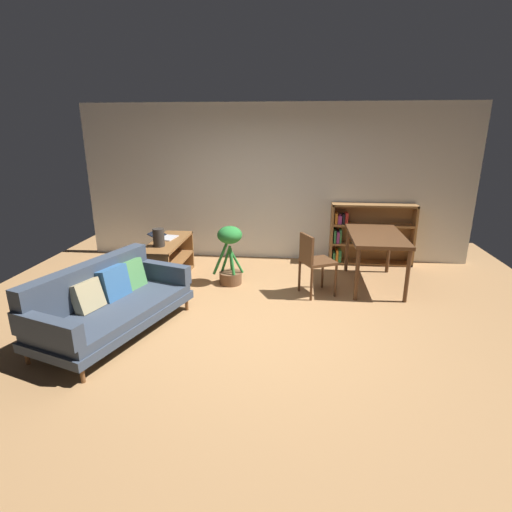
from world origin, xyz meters
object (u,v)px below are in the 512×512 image
Objects in this scene: dining_table at (376,240)px; potted_floor_plant at (230,252)px; fabric_couch at (108,301)px; desk_speaker at (159,238)px; open_laptop at (164,237)px; bookshelf at (368,234)px; media_console at (168,261)px; dining_chair_near at (314,260)px.

potted_floor_plant is at bearing -175.28° from dining_table.
fabric_couch is at bearing -150.94° from dining_table.
potted_floor_plant reaches higher than desk_speaker.
open_laptop is 3.45m from bookshelf.
open_laptop is (-0.10, 0.17, 0.34)m from media_console.
fabric_couch is 2.74m from dining_chair_near.
desk_speaker is 0.20× the size of dining_table.
open_laptop is (0.06, 1.86, 0.27)m from fabric_couch.
dining_chair_near is at bearing -1.25° from desk_speaker.
potted_floor_plant is at bearing 55.54° from fabric_couch.
desk_speaker is 1.06m from potted_floor_plant.
dining_chair_near is 1.83m from bookshelf.
potted_floor_plant is 1.27m from dining_chair_near.
dining_chair_near is (2.37, 1.36, 0.13)m from fabric_couch.
media_console is 1.48× the size of dining_chair_near.
fabric_couch is at bearing -91.70° from open_laptop.
fabric_couch is 7.89× the size of desk_speaker.
open_laptop is at bearing 99.72° from desk_speaker.
bookshelf is (3.19, 1.21, 0.21)m from media_console.
potted_floor_plant reaches higher than fabric_couch.
fabric_couch is 2.00m from potted_floor_plant.
desk_speaker is (0.13, 1.41, 0.38)m from fabric_couch.
desk_speaker is 3.18m from dining_table.
desk_speaker reaches higher than media_console.
desk_speaker is 3.55m from bookshelf.
media_console is (0.15, 1.69, -0.07)m from fabric_couch.
desk_speaker is at bearing 178.75° from dining_chair_near.
bookshelf reaches higher than media_console.
desk_speaker is at bearing -80.28° from open_laptop.
media_console is 5.03× the size of desk_speaker.
fabric_couch is at bearing -95.41° from desk_speaker.
bookshelf is at bearing 17.59° from open_laptop.
potted_floor_plant is 1.01× the size of dining_chair_near.
media_console is at bearing 84.77° from fabric_couch.
potted_floor_plant reaches higher than dining_chair_near.
bookshelf is at bearing 29.60° from potted_floor_plant.
dining_chair_near is at bearing -12.30° from open_laptop.
dining_table is at bearing 29.06° from fabric_couch.
fabric_couch is 2.32× the size of dining_chair_near.
dining_chair_near is at bearing -13.19° from potted_floor_plant.
media_console is 3.42m from bookshelf.
fabric_couch is 2.30× the size of potted_floor_plant.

